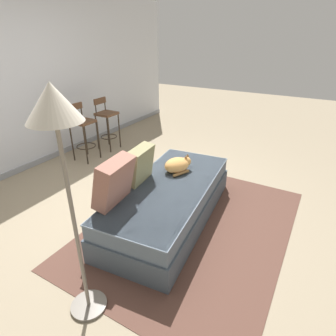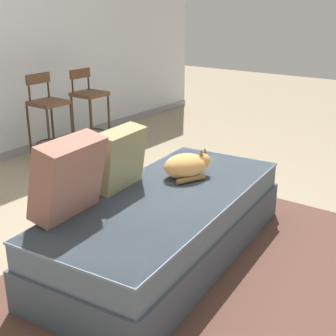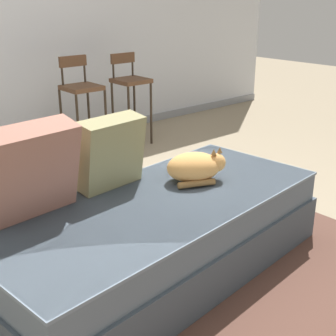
{
  "view_description": "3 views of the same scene",
  "coord_description": "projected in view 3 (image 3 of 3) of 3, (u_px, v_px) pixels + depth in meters",
  "views": [
    {
      "loc": [
        -2.34,
        -1.74,
        1.96
      ],
      "look_at": [
        0.15,
        -0.3,
        0.56
      ],
      "focal_mm": 30.0,
      "sensor_mm": 36.0,
      "label": 1
    },
    {
      "loc": [
        -2.24,
        -2.06,
        1.64
      ],
      "look_at": [
        0.15,
        -0.3,
        0.56
      ],
      "focal_mm": 50.0,
      "sensor_mm": 36.0,
      "label": 2
    },
    {
      "loc": [
        -1.46,
        -2.15,
        1.48
      ],
      "look_at": [
        0.15,
        -0.3,
        0.56
      ],
      "focal_mm": 50.0,
      "sensor_mm": 36.0,
      "label": 3
    }
  ],
  "objects": [
    {
      "name": "ground_plane",
      "position": [
        119.0,
        244.0,
        2.94
      ],
      "size": [
        16.0,
        16.0,
        0.0
      ],
      "primitive_type": "plane",
      "color": "gray",
      "rests_on": "ground"
    },
    {
      "name": "area_rug",
      "position": [
        196.0,
        295.0,
        2.44
      ],
      "size": [
        2.67,
        1.97,
        0.01
      ],
      "primitive_type": "cube",
      "color": "brown",
      "rests_on": "ground"
    },
    {
      "name": "couch",
      "position": [
        159.0,
        236.0,
        2.57
      ],
      "size": [
        2.05,
        1.06,
        0.44
      ],
      "color": "#44505B",
      "rests_on": "ground"
    },
    {
      "name": "throw_pillow_corner",
      "position": [
        31.0,
        170.0,
        2.26
      ],
      "size": [
        0.47,
        0.3,
        0.47
      ],
      "color": "#936051",
      "rests_on": "couch"
    },
    {
      "name": "throw_pillow_middle",
      "position": [
        110.0,
        152.0,
        2.61
      ],
      "size": [
        0.41,
        0.24,
        0.41
      ],
      "color": "#847F56",
      "rests_on": "couch"
    },
    {
      "name": "cat",
      "position": [
        196.0,
        167.0,
        2.73
      ],
      "size": [
        0.39,
        0.35,
        0.2
      ],
      "color": "tan",
      "rests_on": "couch"
    },
    {
      "name": "bar_stool_near_window",
      "position": [
        82.0,
        101.0,
        4.4
      ],
      "size": [
        0.33,
        0.33,
        0.94
      ],
      "color": "#2D2319",
      "rests_on": "ground"
    },
    {
      "name": "bar_stool_by_doorway",
      "position": [
        130.0,
        92.0,
        4.75
      ],
      "size": [
        0.32,
        0.32,
        0.92
      ],
      "color": "#2D2319",
      "rests_on": "ground"
    }
  ]
}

